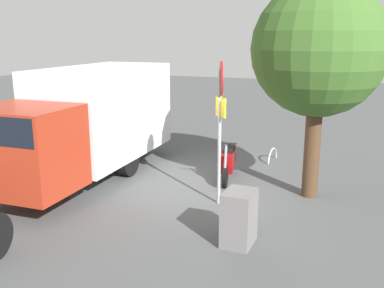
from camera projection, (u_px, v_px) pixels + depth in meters
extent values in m
plane|color=#4A4D4D|center=(212.00, 191.00, 11.12)|extent=(60.00, 60.00, 0.00)
cylinder|color=black|center=(71.00, 154.00, 12.87)|extent=(0.91, 0.27, 0.90)
cylinder|color=black|center=(128.00, 160.00, 12.25)|extent=(0.91, 0.27, 0.90)
cube|color=white|center=(104.00, 111.00, 12.62)|extent=(4.69, 2.33, 2.54)
cube|color=#A42D18|center=(27.00, 149.00, 9.67)|extent=(1.86, 2.15, 1.90)
cube|color=black|center=(24.00, 123.00, 9.52)|extent=(1.87, 1.99, 0.60)
cylinder|color=black|center=(225.00, 177.00, 11.32)|extent=(0.57, 0.19, 0.56)
cylinder|color=black|center=(231.00, 164.00, 12.51)|extent=(0.57, 0.19, 0.56)
cube|color=maroon|center=(228.00, 160.00, 11.89)|extent=(1.14, 0.50, 0.48)
cube|color=black|center=(229.00, 149.00, 11.92)|extent=(0.68, 0.38, 0.12)
cylinder|color=slate|center=(226.00, 156.00, 11.23)|extent=(0.29, 0.12, 0.69)
cylinder|color=black|center=(226.00, 143.00, 11.15)|extent=(0.13, 0.55, 0.04)
cylinder|color=#9E9EA3|center=(219.00, 139.00, 9.94)|extent=(0.08, 0.08, 3.12)
cylinder|color=red|center=(221.00, 78.00, 9.60)|extent=(0.71, 0.32, 0.76)
cube|color=yellow|center=(221.00, 107.00, 9.75)|extent=(0.33, 0.33, 0.44)
cylinder|color=#47301E|center=(312.00, 147.00, 10.50)|extent=(0.38, 0.38, 2.46)
sphere|color=#375E23|center=(319.00, 49.00, 9.94)|extent=(3.10, 3.10, 3.10)
cube|color=slate|center=(239.00, 218.00, 8.18)|extent=(0.72, 0.56, 1.05)
torus|color=#B7B7BC|center=(272.00, 161.00, 13.80)|extent=(0.85, 0.15, 0.85)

